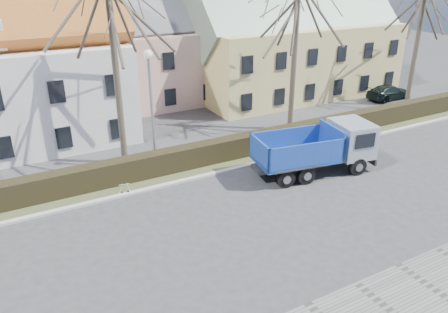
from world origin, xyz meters
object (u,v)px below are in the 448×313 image
cart_frame (121,189)px  parked_car_b (389,92)px  dump_truck (311,150)px  streetlight (152,111)px

cart_frame → parked_car_b: 26.02m
cart_frame → dump_truck: bearing=-14.5°
streetlight → cart_frame: streetlight is taller
streetlight → parked_car_b: streetlight is taller
cart_frame → parked_car_b: size_ratio=0.17×
dump_truck → streetlight: 8.95m
dump_truck → parked_car_b: size_ratio=1.63×
dump_truck → cart_frame: dump_truck is taller
cart_frame → parked_car_b: parked_car_b is taller
dump_truck → streetlight: streetlight is taller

